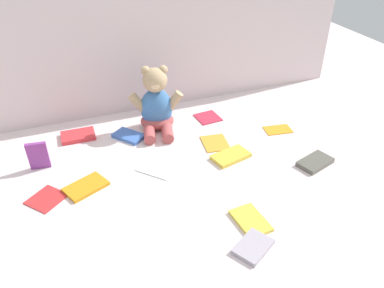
% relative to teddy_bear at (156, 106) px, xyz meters
% --- Properties ---
extents(ground_plane, '(3.20, 3.20, 0.00)m').
position_rel_teddy_bear_xyz_m(ground_plane, '(0.05, -0.21, -0.10)').
color(ground_plane, silver).
extents(backdrop_drape, '(1.77, 0.03, 0.58)m').
position_rel_teddy_bear_xyz_m(backdrop_drape, '(0.05, 0.20, 0.19)').
color(backdrop_drape, silver).
rests_on(backdrop_drape, ground_plane).
extents(teddy_bear, '(0.22, 0.21, 0.26)m').
position_rel_teddy_bear_xyz_m(teddy_bear, '(0.00, 0.00, 0.00)').
color(teddy_bear, '#3F72B2').
rests_on(teddy_bear, ground_plane).
extents(book_case_0, '(0.14, 0.11, 0.02)m').
position_rel_teddy_bear_xyz_m(book_case_0, '(0.45, -0.44, -0.09)').
color(book_case_0, '#56544A').
rests_on(book_case_0, ground_plane).
extents(book_case_1, '(0.14, 0.14, 0.01)m').
position_rel_teddy_bear_xyz_m(book_case_1, '(-0.45, -0.30, -0.09)').
color(book_case_1, red).
rests_on(book_case_1, ground_plane).
extents(book_case_2, '(0.11, 0.13, 0.01)m').
position_rel_teddy_bear_xyz_m(book_case_2, '(0.17, -0.19, -0.09)').
color(book_case_2, gold).
rests_on(book_case_2, ground_plane).
extents(book_case_3, '(0.07, 0.03, 0.11)m').
position_rel_teddy_bear_xyz_m(book_case_3, '(-0.46, -0.12, -0.04)').
color(book_case_3, '#833589').
rests_on(book_case_3, ground_plane).
extents(book_case_4, '(0.13, 0.14, 0.01)m').
position_rel_teddy_bear_xyz_m(book_case_4, '(-0.13, -0.03, -0.09)').
color(book_case_4, '#3B66BB').
rests_on(book_case_4, ground_plane).
extents(book_case_5, '(0.16, 0.13, 0.01)m').
position_rel_teddy_bear_xyz_m(book_case_5, '(-0.33, -0.29, -0.09)').
color(book_case_5, orange).
rests_on(book_case_5, ground_plane).
extents(book_case_6, '(0.12, 0.08, 0.01)m').
position_rel_teddy_bear_xyz_m(book_case_6, '(0.45, -0.19, -0.09)').
color(book_case_6, orange).
rests_on(book_case_6, ground_plane).
extents(book_case_7, '(0.09, 0.13, 0.01)m').
position_rel_teddy_bear_xyz_m(book_case_7, '(0.10, -0.62, -0.09)').
color(book_case_7, gold).
rests_on(book_case_7, ground_plane).
extents(book_case_8, '(0.13, 0.12, 0.01)m').
position_rel_teddy_bear_xyz_m(book_case_8, '(0.06, -0.71, -0.09)').
color(book_case_8, '#A198A5').
rests_on(book_case_8, ground_plane).
extents(book_case_9, '(0.15, 0.11, 0.01)m').
position_rel_teddy_bear_xyz_m(book_case_9, '(0.19, -0.30, -0.09)').
color(book_case_9, gold).
rests_on(book_case_9, ground_plane).
extents(book_case_10, '(0.15, 0.15, 0.01)m').
position_rel_teddy_bear_xyz_m(book_case_10, '(-0.08, -0.27, -0.09)').
color(book_case_10, white).
rests_on(book_case_10, ground_plane).
extents(book_case_11, '(0.10, 0.11, 0.01)m').
position_rel_teddy_bear_xyz_m(book_case_11, '(0.22, -0.00, -0.09)').
color(book_case_11, '#BD2940').
rests_on(book_case_11, ground_plane).
extents(book_case_12, '(0.13, 0.09, 0.02)m').
position_rel_teddy_bear_xyz_m(book_case_12, '(-0.31, 0.04, -0.09)').
color(book_case_12, red).
rests_on(book_case_12, ground_plane).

